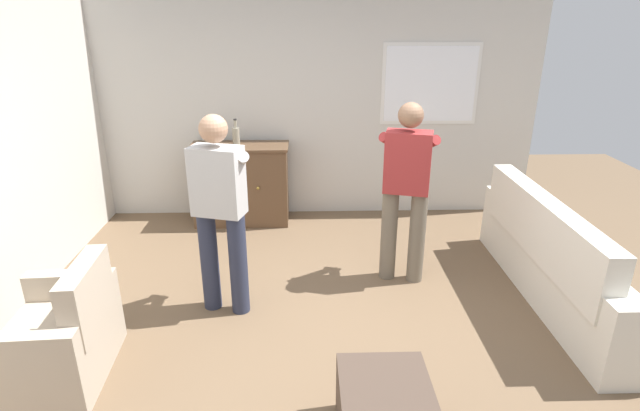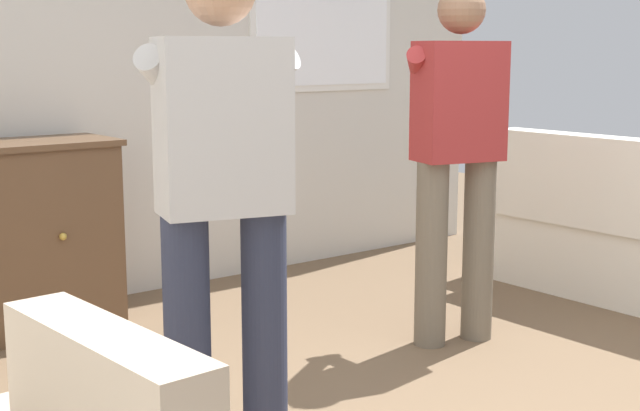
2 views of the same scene
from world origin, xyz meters
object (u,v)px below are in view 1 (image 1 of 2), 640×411
object	(u,v)px
bottle_wine_green	(208,134)
person_standing_right	(406,185)
armchair	(61,339)
bottle_liquor_amber	(236,135)
ottoman	(384,410)
couch	(555,263)
sideboard_cabinet	(241,184)
person_standing_left	(220,207)

from	to	relation	value
bottle_wine_green	person_standing_right	distance (m)	2.45
armchair	person_standing_right	xyz separation A→B (m)	(2.59, 1.30, 0.65)
bottle_liquor_amber	ottoman	xyz separation A→B (m)	(1.25, -3.38, -0.86)
couch	bottle_liquor_amber	size ratio (longest dim) A/B	8.12
sideboard_cabinet	person_standing_right	world-z (taller)	person_standing_right
couch	person_standing_left	size ratio (longest dim) A/B	1.44
armchair	bottle_wine_green	world-z (taller)	bottle_wine_green
armchair	person_standing_right	size ratio (longest dim) A/B	0.54
sideboard_cabinet	person_standing_left	xyz separation A→B (m)	(0.08, -1.90, 0.46)
bottle_liquor_amber	person_standing_left	xyz separation A→B (m)	(0.11, -1.94, -0.13)
armchair	bottle_wine_green	bearing A→B (deg)	77.79
bottle_wine_green	person_standing_right	size ratio (longest dim) A/B	0.21
bottle_liquor_amber	person_standing_right	size ratio (longest dim) A/B	0.18
couch	ottoman	distance (m)	2.31
ottoman	sideboard_cabinet	bearing A→B (deg)	109.96
bottle_wine_green	person_standing_right	bearing A→B (deg)	-34.74
ottoman	couch	bearing A→B (deg)	41.51
bottle_wine_green	person_standing_left	xyz separation A→B (m)	(0.42, -1.88, -0.16)
bottle_wine_green	person_standing_left	world-z (taller)	person_standing_left
couch	bottle_wine_green	distance (m)	3.81
sideboard_cabinet	bottle_liquor_amber	xyz separation A→B (m)	(-0.03, 0.04, 0.58)
armchair	ottoman	size ratio (longest dim) A/B	1.73
couch	bottle_liquor_amber	bearing A→B (deg)	148.07
armchair	person_standing_left	distance (m)	1.45
person_standing_left	armchair	bearing A→B (deg)	-140.89
bottle_wine_green	person_standing_left	size ratio (longest dim) A/B	0.21
bottle_liquor_amber	person_standing_left	world-z (taller)	person_standing_left
bottle_liquor_amber	person_standing_right	world-z (taller)	person_standing_right
ottoman	person_standing_right	bearing A→B (deg)	76.67
bottle_liquor_amber	person_standing_right	bearing A→B (deg)	-40.58
armchair	ottoman	distance (m)	2.23
sideboard_cabinet	ottoman	bearing A→B (deg)	-70.04
couch	person_standing_left	bearing A→B (deg)	-178.27
armchair	bottle_liquor_amber	bearing A→B (deg)	72.04
sideboard_cabinet	bottle_liquor_amber	distance (m)	0.59
ottoman	bottle_liquor_amber	bearing A→B (deg)	110.24
bottle_wine_green	sideboard_cabinet	bearing A→B (deg)	4.31
ottoman	person_standing_left	world-z (taller)	person_standing_left
bottle_liquor_amber	person_standing_right	xyz separation A→B (m)	(1.70, -1.46, -0.13)
couch	ottoman	xyz separation A→B (m)	(-1.73, -1.53, -0.14)
sideboard_cabinet	bottle_liquor_amber	world-z (taller)	bottle_liquor_amber
armchair	sideboard_cabinet	world-z (taller)	sideboard_cabinet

